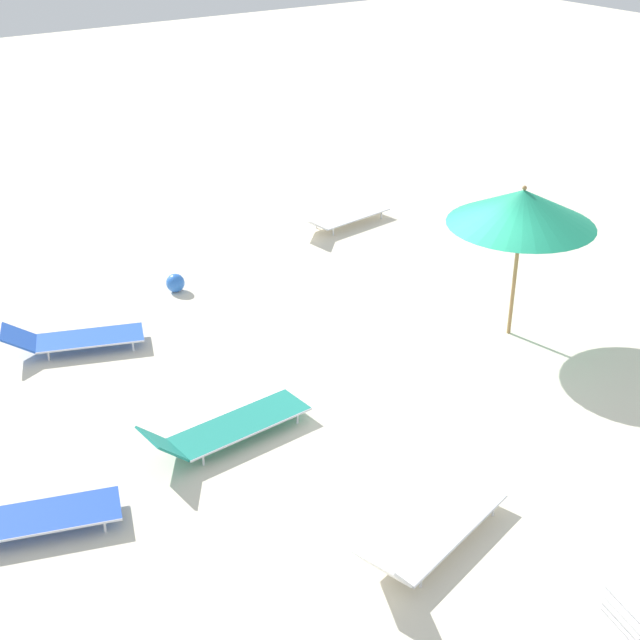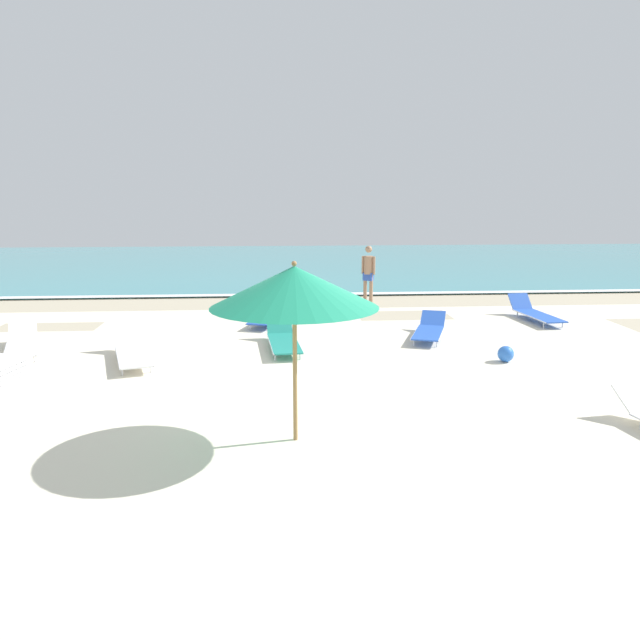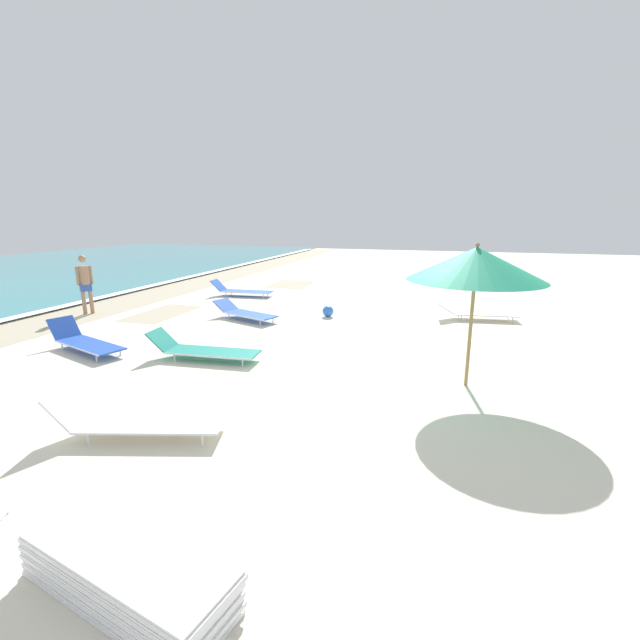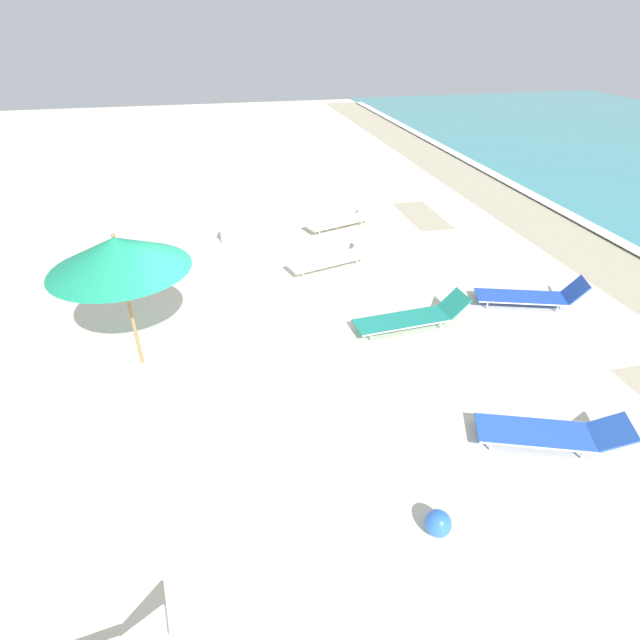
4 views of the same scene
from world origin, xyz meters
name	(u,v)px [view 4 (image 4 of 4)]	position (x,y,z in m)	size (l,w,h in m)	color
ground_plane	(242,366)	(0.00, 0.01, -0.08)	(60.00, 60.00, 0.16)	beige
beach_umbrella	(117,254)	(-0.40, -1.73, 2.12)	(2.24, 2.24, 2.46)	#9E7547
lounger_stack	(256,232)	(-5.64, 0.91, 0.21)	(0.99, 1.97, 0.41)	white
sun_lounger_beside_umbrella	(551,432)	(2.94, 4.20, 0.21)	(1.28, 2.17, 0.47)	blue
sun_lounger_near_water_left	(531,296)	(-0.74, 6.22, 0.22)	(1.25, 2.26, 0.62)	blue
sun_lounger_mid_beach_solo	(412,317)	(-0.49, 3.43, 0.21)	(0.78, 2.34, 0.56)	#1E8475
sun_lounger_mid_beach_pair_a	(333,258)	(-3.52, 2.58, 0.22)	(1.20, 2.33, 0.61)	white
sun_lounger_mid_beach_pair_b	(343,220)	(-6.03, 3.49, 0.21)	(1.30, 2.33, 0.56)	white
beach_ball	(438,523)	(3.95, 2.01, 0.16)	(0.32, 0.32, 0.32)	blue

